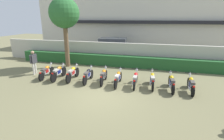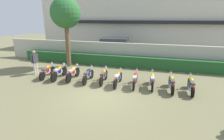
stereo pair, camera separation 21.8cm
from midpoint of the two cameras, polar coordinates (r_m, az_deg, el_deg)
name	(u,v)px [view 1 (the left image)]	position (r m, az deg, el deg)	size (l,w,h in m)	color
ground	(101,97)	(9.13, -4.41, -8.62)	(60.00, 60.00, 0.00)	olive
building	(139,23)	(23.49, 8.49, 14.94)	(24.55, 6.50, 6.50)	beige
compound_wall	(126,54)	(15.01, 4.00, 5.24)	(23.33, 0.30, 1.85)	#BCB7A8
hedge_row	(124,61)	(14.44, 3.42, 2.86)	(18.66, 0.70, 0.90)	#235628
parked_car	(114,47)	(18.21, 0.40, 7.34)	(4.65, 2.42, 1.89)	navy
tree_near_inspector	(64,14)	(14.61, -15.67, 17.11)	(2.34, 2.34, 5.40)	brown
motorcycle_in_row_0	(46,71)	(12.57, -20.98, -0.41)	(0.60, 1.91, 0.94)	black
motorcycle_in_row_1	(59,72)	(12.03, -17.46, -0.71)	(0.60, 1.95, 0.98)	black
motorcycle_in_row_2	(73,73)	(11.63, -13.19, -0.97)	(0.60, 1.94, 0.97)	black
motorcycle_in_row_3	(88,75)	(11.11, -8.34, -1.60)	(0.60, 1.87, 0.95)	black
motorcycle_in_row_4	(104,76)	(10.82, -3.32, -1.87)	(0.60, 1.85, 0.97)	black
motorcycle_in_row_5	(118,78)	(10.47, 1.38, -2.55)	(0.60, 1.91, 0.95)	black
motorcycle_in_row_6	(135,79)	(10.37, 7.01, -2.88)	(0.60, 1.87, 0.95)	black
motorcycle_in_row_7	(152,80)	(10.37, 12.36, -3.07)	(0.60, 1.88, 0.98)	black
motorcycle_in_row_8	(172,82)	(10.25, 18.18, -3.81)	(0.60, 1.90, 0.97)	black
motorcycle_in_row_9	(191,84)	(10.40, 23.72, -4.21)	(0.60, 1.85, 0.94)	black
inspector_person	(33,61)	(13.48, -24.56, 2.80)	(0.23, 0.68, 1.70)	silver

